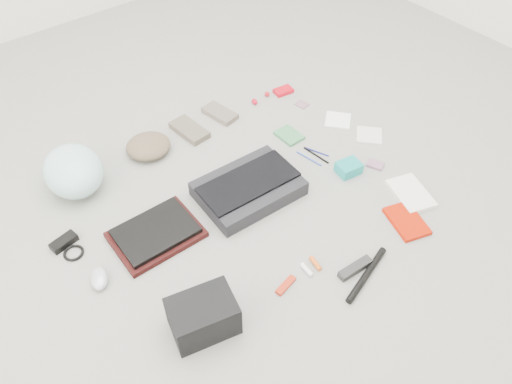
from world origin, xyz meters
TOP-DOWN VIEW (x-y plane):
  - ground_plane at (0.00, 0.00)m, footprint 4.00×4.00m
  - messenger_bag at (-0.00, 0.05)m, footprint 0.44×0.33m
  - bag_flap at (-0.00, 0.05)m, footprint 0.44×0.22m
  - laptop_sleeve at (-0.44, 0.09)m, footprint 0.35×0.26m
  - laptop at (-0.44, 0.09)m, footprint 0.31×0.23m
  - bike_helmet at (-0.57, 0.56)m, footprint 0.29×0.34m
  - beanie at (-0.21, 0.56)m, footprint 0.27×0.26m
  - mitten_left at (0.03, 0.56)m, footprint 0.12×0.22m
  - mitten_right at (0.22, 0.58)m, footprint 0.12×0.20m
  - power_brick at (-0.75, 0.29)m, footprint 0.12×0.07m
  - cable_coil at (-0.75, 0.22)m, footprint 0.10×0.10m
  - mouse at (-0.72, 0.04)m, footprint 0.10×0.12m
  - camera_bag at (-0.52, -0.36)m, footprint 0.26×0.21m
  - multitool at (-0.19, -0.41)m, footprint 0.10×0.05m
  - toiletry_tube_white at (-0.08, -0.41)m, footprint 0.02×0.07m
  - toiletry_tube_orange at (-0.03, -0.41)m, footprint 0.03×0.07m
  - u_lock at (0.07, -0.53)m, footprint 0.15×0.05m
  - bike_pump at (0.08, -0.57)m, footprint 0.28×0.11m
  - book_red at (0.41, -0.49)m, footprint 0.18×0.22m
  - book_white at (0.55, -0.40)m, footprint 0.20×0.24m
  - notepad at (0.39, 0.23)m, footprint 0.10×0.13m
  - pen_blue at (0.36, 0.05)m, footprint 0.03×0.15m
  - pen_black at (0.40, 0.04)m, footprint 0.02×0.15m
  - pen_navy at (0.42, 0.06)m, footprint 0.05×0.12m
  - accordion_wallet at (0.44, -0.13)m, footprint 0.12×0.10m
  - card_deck at (0.57, -0.18)m, footprint 0.08×0.09m
  - napkin_top at (0.67, 0.17)m, footprint 0.18×0.18m
  - napkin_bottom at (0.71, -0.01)m, footprint 0.17×0.17m
  - lollipop_a at (0.42, 0.54)m, footprint 0.03×0.03m
  - lollipop_b at (0.43, 0.55)m, footprint 0.04×0.04m
  - lollipop_c at (0.52, 0.56)m, footprint 0.03×0.03m
  - altoids_tin at (0.61, 0.53)m, footprint 0.11×0.08m
  - stamp_sheet at (0.62, 0.38)m, footprint 0.07×0.07m

SIDE VIEW (x-z plane):
  - ground_plane at x=0.00m, z-range 0.00..0.00m
  - stamp_sheet at x=0.62m, z-range 0.00..0.00m
  - napkin_bottom at x=0.71m, z-range 0.00..0.01m
  - pen_navy at x=0.42m, z-range 0.00..0.01m
  - napkin_top at x=0.67m, z-range 0.00..0.01m
  - pen_blue at x=0.36m, z-range 0.00..0.01m
  - pen_black at x=0.40m, z-range 0.00..0.01m
  - cable_coil at x=-0.75m, z-range 0.00..0.01m
  - card_deck at x=0.57m, z-range 0.00..0.01m
  - multitool at x=-0.19m, z-range 0.00..0.01m
  - notepad at x=0.39m, z-range 0.00..0.02m
  - toiletry_tube_white at x=-0.08m, z-range 0.00..0.02m
  - toiletry_tube_orange at x=-0.03m, z-range 0.00..0.02m
  - book_red at x=0.41m, z-range 0.00..0.02m
  - altoids_tin at x=0.61m, z-range 0.00..0.02m
  - book_white at x=0.55m, z-range 0.00..0.02m
  - laptop_sleeve at x=-0.44m, z-range 0.00..0.02m
  - bike_pump at x=0.08m, z-range 0.00..0.03m
  - lollipop_c at x=0.52m, z-range 0.00..0.03m
  - lollipop_a at x=0.42m, z-range 0.00..0.03m
  - mitten_right at x=0.22m, z-range 0.00..0.03m
  - lollipop_b at x=0.43m, z-range 0.00..0.03m
  - u_lock at x=0.07m, z-range 0.00..0.03m
  - power_brick at x=-0.75m, z-range 0.00..0.03m
  - mitten_left at x=0.03m, z-range 0.00..0.03m
  - mouse at x=-0.72m, z-range 0.00..0.04m
  - accordion_wallet at x=0.44m, z-range 0.00..0.05m
  - laptop at x=-0.44m, z-range 0.02..0.04m
  - messenger_bag at x=0.00m, z-range 0.00..0.07m
  - beanie at x=-0.21m, z-range 0.00..0.07m
  - camera_bag at x=-0.52m, z-range 0.00..0.15m
  - bag_flap at x=0.00m, z-range 0.07..0.08m
  - bike_helmet at x=-0.57m, z-range 0.00..0.19m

